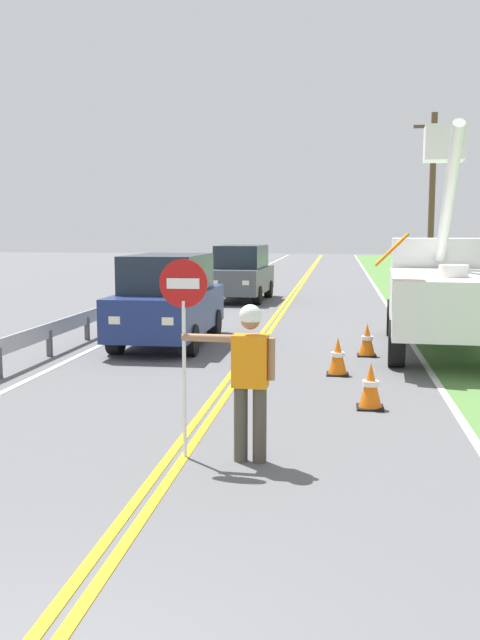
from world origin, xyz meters
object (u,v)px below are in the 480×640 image
object	(u,v)px
traffic_cone_mid	(338,357)
oncoming_suv_second	(242,273)
utility_pole_mid	(432,198)
traffic_cone_tail	(367,340)
flagger_worker	(249,373)
utility_bucket_truck	(442,286)
oncoming_suv_nearest	(168,299)
stop_sign_paddle	(184,313)
traffic_cone_lead	(371,387)

from	to	relation	value
traffic_cone_mid	oncoming_suv_second	bearing A→B (deg)	104.96
utility_pole_mid	oncoming_suv_second	bearing A→B (deg)	-139.79
utility_pole_mid	traffic_cone_tail	world-z (taller)	utility_pole_mid
flagger_worker	utility_bucket_truck	distance (m)	9.22
utility_pole_mid	traffic_cone_mid	world-z (taller)	utility_pole_mid
flagger_worker	oncoming_suv_nearest	distance (m)	8.65
utility_pole_mid	flagger_worker	bearing A→B (deg)	-101.40
flagger_worker	oncoming_suv_second	size ratio (longest dim) A/B	0.39
stop_sign_paddle	traffic_cone_tail	bearing A→B (deg)	71.63
oncoming_suv_nearest	stop_sign_paddle	bearing A→B (deg)	-75.10
flagger_worker	traffic_cone_lead	bearing A→B (deg)	60.95
oncoming_suv_second	traffic_cone_lead	distance (m)	16.63
utility_bucket_truck	traffic_cone_mid	size ratio (longest dim) A/B	9.89
flagger_worker	utility_pole_mid	size ratio (longest dim) A/B	0.23
oncoming_suv_second	utility_pole_mid	size ratio (longest dim) A/B	0.60
utility_bucket_truck	oncoming_suv_nearest	bearing A→B (deg)	-175.82
stop_sign_paddle	oncoming_suv_second	size ratio (longest dim) A/B	0.50
utility_bucket_truck	flagger_worker	bearing A→B (deg)	-111.10
utility_bucket_truck	stop_sign_paddle	bearing A→B (deg)	-115.54
stop_sign_paddle	utility_pole_mid	world-z (taller)	utility_pole_mid
stop_sign_paddle	traffic_cone_mid	xyz separation A→B (m)	(1.77, 5.08, -1.37)
flagger_worker	traffic_cone_tail	size ratio (longest dim) A/B	2.61
oncoming_suv_second	traffic_cone_mid	distance (m)	14.14
traffic_cone_tail	traffic_cone_lead	bearing A→B (deg)	-91.56
traffic_cone_mid	traffic_cone_tail	distance (m)	2.18
oncoming_suv_nearest	traffic_cone_lead	distance (m)	7.05
oncoming_suv_nearest	traffic_cone_tail	distance (m)	4.68
utility_bucket_truck	utility_pole_mid	distance (m)	17.04
stop_sign_paddle	oncoming_suv_second	xyz separation A→B (m)	(-1.88, 18.73, -0.65)
flagger_worker	traffic_cone_lead	world-z (taller)	flagger_worker
utility_pole_mid	utility_bucket_truck	bearing A→B (deg)	-96.10
oncoming_suv_nearest	utility_pole_mid	distance (m)	19.21
flagger_worker	traffic_cone_tail	distance (m)	7.44
stop_sign_paddle	utility_pole_mid	bearing A→B (deg)	76.92
stop_sign_paddle	traffic_cone_mid	size ratio (longest dim) A/B	3.33
oncoming_suv_nearest	utility_pole_mid	size ratio (longest dim) A/B	0.59
utility_bucket_truck	traffic_cone_lead	world-z (taller)	utility_bucket_truck
oncoming_suv_nearest	traffic_cone_lead	world-z (taller)	oncoming_suv_nearest
flagger_worker	traffic_cone_mid	bearing A→B (deg)	78.96
oncoming_suv_second	traffic_cone_lead	world-z (taller)	oncoming_suv_second
stop_sign_paddle	traffic_cone_mid	bearing A→B (deg)	70.81
stop_sign_paddle	oncoming_suv_nearest	distance (m)	8.40
stop_sign_paddle	traffic_cone_tail	size ratio (longest dim) A/B	3.33
utility_pole_mid	traffic_cone_tail	distance (m)	18.82
flagger_worker	utility_pole_mid	bearing A→B (deg)	78.60
oncoming_suv_nearest	traffic_cone_mid	world-z (taller)	oncoming_suv_nearest
stop_sign_paddle	utility_bucket_truck	bearing A→B (deg)	64.46
traffic_cone_mid	utility_bucket_truck	bearing A→B (deg)	56.24
utility_pole_mid	traffic_cone_mid	xyz separation A→B (m)	(-4.10, -20.20, -3.77)
traffic_cone_lead	utility_bucket_truck	bearing A→B (deg)	72.83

